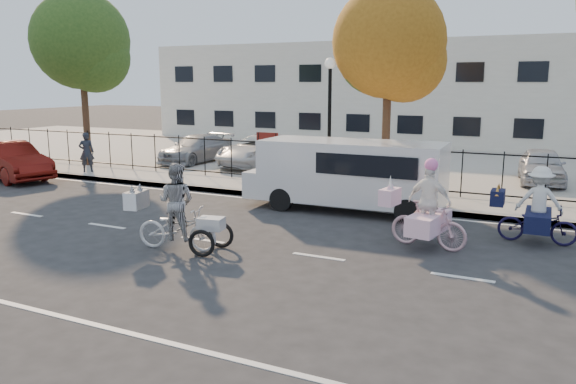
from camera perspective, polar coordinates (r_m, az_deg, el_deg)
The scene contains 21 objects.
ground at distance 13.56m, azimuth -8.68°, elevation -4.85°, with size 120.00×120.00×0.00m, color #333334.
road_markings at distance 13.56m, azimuth -8.68°, elevation -4.83°, with size 60.00×9.52×0.01m, color silver, non-canonical shape.
curb at distance 17.80m, azimuth 0.54°, elevation -0.63°, with size 60.00×0.10×0.15m, color #A8A399.
sidewalk at distance 18.74m, azimuth 1.91°, elevation -0.04°, with size 60.00×2.20×0.15m, color #A8A399.
parking_lot at distance 27.01m, azimuth 9.64°, elevation 3.25°, with size 60.00×15.60×0.15m, color #A8A399.
iron_fence at distance 19.60m, azimuth 3.24°, elevation 2.88°, with size 58.00×0.06×1.50m, color black, non-canonical shape.
building at distance 36.48m, azimuth 14.30°, elevation 9.68°, with size 34.00×10.00×6.00m, color silver.
lamppost at distance 18.84m, azimuth 4.26°, elevation 9.30°, with size 0.36×0.36×4.33m.
street_sign at distance 19.96m, azimuth -2.11°, elevation 4.54°, with size 0.85×0.06×1.80m.
zebra_trike at distance 12.71m, azimuth -11.21°, elevation -2.49°, with size 2.29×1.14×1.96m.
unicorn_bike at distance 13.00m, azimuth 13.97°, elevation -2.29°, with size 2.08×1.47×2.05m.
bull_bike at distance 14.22m, azimuth 23.98°, elevation -1.94°, with size 1.93×1.32×1.81m.
white_van at distance 16.35m, azimuth 6.12°, elevation 1.99°, with size 5.77×2.08×2.04m.
red_sedan at distance 24.02m, azimuth -26.45°, elevation 2.84°, with size 1.54×4.42×1.46m, color #5B0F0A.
pedestrian at distance 23.88m, azimuth -19.78°, elevation 3.84°, with size 0.58×0.38×1.59m, color black.
lot_car_a at distance 25.64m, azimuth -9.33°, elevation 4.36°, with size 1.68×4.12×1.20m, color #95989C.
lot_car_b at distance 24.21m, azimuth -2.66°, elevation 4.27°, with size 2.22×4.82×1.34m, color silver.
lot_car_c at distance 22.87m, azimuth 4.68°, elevation 3.81°, with size 1.39×3.98×1.31m, color #4B4D53.
lot_car_d at distance 21.98m, azimuth 24.36°, elevation 2.46°, with size 1.46×3.63×1.24m, color #B6B7BE.
tree_west at distance 25.72m, azimuth -19.97°, elevation 13.82°, with size 4.05×4.05×7.43m.
tree_mid at distance 19.47m, azimuth 10.66°, elevation 14.26°, with size 3.76×3.76×6.90m.
Camera 1 is at (7.46, -10.70, 3.70)m, focal length 35.00 mm.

